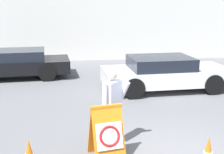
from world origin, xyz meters
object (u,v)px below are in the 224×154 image
Objects in this scene: security_guard at (113,104)px; parked_car_rear_sedan at (165,73)px; parked_car_front_coupe at (12,64)px; barricade_sign at (107,133)px.

security_guard is 4.83m from parked_car_rear_sedan.
parked_car_rear_sedan is (5.71, -2.44, 0.01)m from parked_car_front_coupe.
barricade_sign is at bearing -157.47° from security_guard.
security_guard reaches higher than parked_car_rear_sedan.
security_guard is 7.48m from parked_car_front_coupe.
parked_car_front_coupe is at bearing 101.56° from barricade_sign.
parked_car_rear_sedan is (2.33, 4.22, -0.34)m from security_guard.
parked_car_rear_sedan is (2.51, 4.78, 0.06)m from barricade_sign.
security_guard reaches higher than barricade_sign.
security_guard is 0.38× the size of parked_car_rear_sedan.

